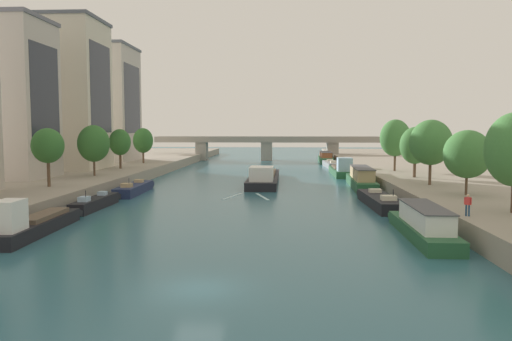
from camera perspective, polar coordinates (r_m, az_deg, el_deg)
name	(u,v)px	position (r m, az deg, el deg)	size (l,w,h in m)	color
ground_plane	(198,289)	(26.09, -6.59, -13.30)	(400.00, 400.00, 0.00)	#2D6070
quay_left	(44,173)	(88.88, -23.07, -0.29)	(36.00, 170.00, 1.71)	gray
quay_right	(479,175)	(85.48, 24.14, -0.51)	(36.00, 170.00, 1.71)	gray
barge_midriver	(264,177)	(74.45, 0.90, -0.78)	(4.36, 24.09, 2.99)	black
wake_behind_barge	(247,196)	(59.88, -1.01, -2.98)	(5.60, 5.89, 0.03)	#A0CCD6
moored_boat_left_downstream	(34,223)	(41.68, -24.07, -5.54)	(2.53, 12.94, 3.20)	black
moored_boat_left_end	(96,203)	(53.48, -17.83, -3.51)	(1.81, 10.26, 2.22)	black
moored_boat_left_gap_after	(135,188)	(64.71, -13.71, -2.01)	(2.42, 11.70, 2.25)	#1E284C
moored_boat_right_second	(423,224)	(39.13, 18.57, -5.85)	(2.76, 13.25, 2.50)	#235633
moored_boat_right_midway	(380,201)	(53.78, 13.98, -3.36)	(3.02, 13.05, 2.26)	black
moored_boat_right_upstream	(361,179)	(70.65, 11.93, -0.93)	(3.41, 16.90, 2.88)	#235633
moored_boat_right_end	(342,170)	(88.61, 9.75, 0.08)	(3.32, 16.11, 3.34)	#235633
moored_boat_right_lone	(331,164)	(107.46, 8.61, 0.70)	(3.04, 13.43, 2.23)	gray
moored_boat_right_gap_after	(326,158)	(122.64, 7.96, 1.45)	(3.47, 16.05, 2.65)	#235633
tree_left_by_lamp	(48,146)	(59.57, -22.70, 2.61)	(3.50, 3.50, 6.47)	brown
tree_left_end_of_row	(94,144)	(71.52, -18.06, 2.95)	(4.30, 4.30, 6.91)	brown
tree_left_third	(120,142)	(83.49, -15.28, 3.13)	(3.44, 3.44, 6.38)	brown
tree_left_past_mid	(143,141)	(95.98, -12.78, 3.35)	(3.72, 3.72, 6.56)	brown
tree_right_second	(467,154)	(51.98, 23.00, 1.73)	(4.48, 4.48, 6.28)	brown
tree_right_distant	(431,142)	(60.17, 19.35, 3.04)	(4.75, 4.75, 7.44)	brown
tree_right_third	(415,146)	(69.08, 17.72, 2.74)	(3.97, 3.97, 6.66)	brown
tree_right_far	(395,138)	(78.58, 15.63, 3.60)	(4.58, 4.58, 7.83)	brown
building_left_corner	(5,98)	(72.36, -26.77, 7.38)	(11.01, 9.80, 20.60)	#BCB2A8
building_left_far_end	(59,94)	(86.31, -21.62, 8.09)	(14.17, 11.31, 23.75)	beige
building_left_tall	(104,104)	(105.09, -16.94, 7.32)	(11.82, 13.03, 22.88)	#BCB2A8
bridge_far	(267,145)	(129.31, 1.23, 2.90)	(57.89, 4.40, 6.17)	gray
person_on_quay	(468,204)	(39.68, 23.04, -3.50)	(0.44, 0.36, 1.62)	navy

